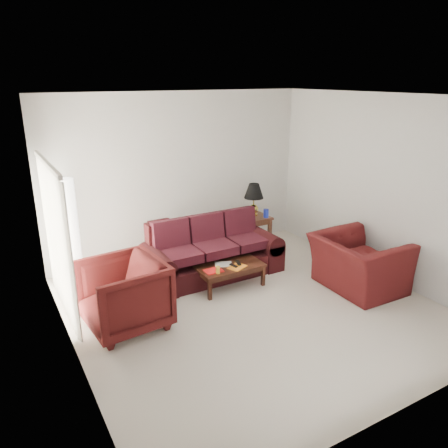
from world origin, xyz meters
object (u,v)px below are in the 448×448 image
at_px(end_table, 253,231).
at_px(floor_lamp, 71,232).
at_px(armchair_right, 358,264).
at_px(armchair_left, 124,295).
at_px(sofa, 212,249).
at_px(coffee_table, 230,276).

relative_size(end_table, floor_lamp, 0.36).
bearing_deg(armchair_right, armchair_left, 79.82).
relative_size(sofa, armchair_right, 1.80).
height_order(armchair_right, coffee_table, armchair_right).
distance_m(floor_lamp, armchair_right, 4.60).
relative_size(sofa, coffee_table, 2.20).
distance_m(end_table, floor_lamp, 3.46).
relative_size(sofa, floor_lamp, 1.33).
xyz_separation_m(sofa, floor_lamp, (-2.08, 0.87, 0.41)).
xyz_separation_m(floor_lamp, armchair_right, (3.87, -2.44, -0.46)).
bearing_deg(coffee_table, end_table, 37.11).
xyz_separation_m(sofa, armchair_right, (1.78, -1.57, -0.06)).
height_order(sofa, armchair_left, sofa).
xyz_separation_m(armchair_left, coffee_table, (1.83, 0.31, -0.29)).
distance_m(sofa, coffee_table, 0.61).
xyz_separation_m(sofa, end_table, (1.32, 0.77, -0.16)).
bearing_deg(coffee_table, armchair_right, -39.02).
distance_m(floor_lamp, armchair_left, 1.79).
distance_m(end_table, coffee_table, 1.83).
relative_size(floor_lamp, armchair_left, 1.70).
bearing_deg(armchair_right, sofa, 49.98).
relative_size(sofa, armchair_left, 2.25).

